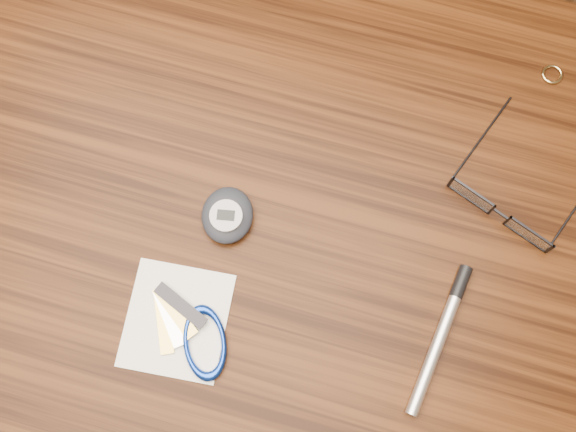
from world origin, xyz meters
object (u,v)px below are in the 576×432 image
desk (258,255)px  silver_pen (444,327)px  eyeglasses (503,210)px  notepad_keys (191,331)px  pedometer (227,215)px

desk → silver_pen: silver_pen is taller
eyeglasses → notepad_keys: eyeglasses is taller
pedometer → notepad_keys: 0.12m
eyeglasses → silver_pen: 0.13m
desk → eyeglasses: size_ratio=6.37×
eyeglasses → pedometer: eyeglasses is taller
pedometer → silver_pen: 0.24m
silver_pen → pedometer: bearing=168.4°
pedometer → desk: bearing=-15.9°
desk → eyeglasses: (0.23, 0.09, 0.11)m
desk → eyeglasses: bearing=21.2°
silver_pen → desk: bearing=169.0°
pedometer → notepad_keys: bearing=-90.2°
notepad_keys → silver_pen: bearing=16.9°
eyeglasses → silver_pen: bearing=-103.0°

